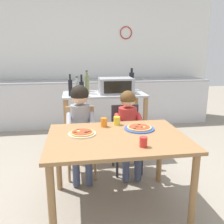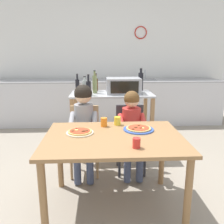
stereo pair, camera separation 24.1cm
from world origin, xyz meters
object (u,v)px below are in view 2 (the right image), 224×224
(dining_chair_right, at_px, (130,133))
(dining_table, at_px, (114,146))
(kitchen_island_cart, at_px, (112,113))
(drinking_cup_red, at_px, (136,143))
(child_in_red_shirt, at_px, (132,124))
(pizza_plate_cream, at_px, (80,132))
(bottle_tall_green_wine, at_px, (96,84))
(bottle_dark_olive_oil, at_px, (95,84))
(toaster_oven, at_px, (123,86))
(child_in_grey_shirt, at_px, (84,119))
(bottle_squat_spirits, at_px, (141,81))
(bottle_slim_sauce, at_px, (89,88))
(bottle_clear_vinegar, at_px, (85,87))
(pizza_plate_blue_rimmed, at_px, (139,129))
(drinking_cup_yellow, at_px, (117,121))
(drinking_cup_orange, at_px, (104,122))
(bottle_brown_beer, at_px, (78,87))
(dining_chair_left, at_px, (85,135))

(dining_chair_right, bearing_deg, dining_table, -108.28)
(kitchen_island_cart, height_order, drinking_cup_red, kitchen_island_cart)
(child_in_red_shirt, bearing_deg, pizza_plate_cream, -136.13)
(bottle_tall_green_wine, bearing_deg, bottle_dark_olive_oil, -93.11)
(toaster_oven, bearing_deg, bottle_dark_olive_oil, 175.40)
(child_in_grey_shirt, xyz_separation_m, pizza_plate_cream, (-0.00, -0.53, 0.03))
(bottle_squat_spirits, bearing_deg, bottle_slim_sauce, -153.09)
(bottle_clear_vinegar, relative_size, pizza_plate_cream, 0.98)
(dining_chair_right, xyz_separation_m, pizza_plate_blue_rimmed, (-0.00, -0.59, 0.25))
(dining_table, distance_m, child_in_grey_shirt, 0.71)
(bottle_dark_olive_oil, bearing_deg, drinking_cup_yellow, -76.36)
(bottle_tall_green_wine, relative_size, drinking_cup_red, 3.22)
(child_in_red_shirt, bearing_deg, pizza_plate_blue_rimmed, -90.00)
(drinking_cup_orange, height_order, drinking_cup_red, drinking_cup_orange)
(bottle_squat_spirits, distance_m, child_in_grey_shirt, 1.29)
(pizza_plate_cream, relative_size, drinking_cup_red, 3.09)
(dining_chair_right, bearing_deg, bottle_tall_green_wine, 117.95)
(bottle_brown_beer, distance_m, child_in_red_shirt, 0.94)
(toaster_oven, bearing_deg, kitchen_island_cart, 176.12)
(bottle_tall_green_wine, xyz_separation_m, pizza_plate_blue_rimmed, (0.43, -1.40, -0.26))
(bottle_brown_beer, xyz_separation_m, dining_chair_left, (0.11, -0.45, -0.52))
(toaster_oven, bearing_deg, drinking_cup_orange, -106.13)
(bottle_slim_sauce, distance_m, child_in_grey_shirt, 0.63)
(bottle_clear_vinegar, bearing_deg, dining_chair_left, -88.24)
(kitchen_island_cart, bearing_deg, child_in_grey_shirt, -116.73)
(toaster_oven, bearing_deg, dining_chair_left, -131.78)
(bottle_clear_vinegar, xyz_separation_m, pizza_plate_cream, (0.02, -1.20, -0.26))
(pizza_plate_cream, bearing_deg, dining_table, -17.32)
(drinking_cup_yellow, height_order, drinking_cup_orange, drinking_cup_orange)
(kitchen_island_cart, relative_size, bottle_slim_sauce, 4.12)
(child_in_grey_shirt, distance_m, drinking_cup_orange, 0.40)
(drinking_cup_yellow, distance_m, drinking_cup_red, 0.63)
(bottle_slim_sauce, height_order, drinking_cup_red, bottle_slim_sauce)
(bottle_squat_spirits, relative_size, bottle_tall_green_wine, 1.26)
(bottle_dark_olive_oil, distance_m, drinking_cup_red, 1.70)
(kitchen_island_cart, bearing_deg, dining_chair_right, -71.04)
(bottle_slim_sauce, bearing_deg, child_in_grey_shirt, -94.13)
(bottle_brown_beer, xyz_separation_m, drinking_cup_yellow, (0.48, -0.85, -0.24))
(child_in_grey_shirt, bearing_deg, dining_chair_left, 90.00)
(kitchen_island_cart, height_order, child_in_red_shirt, child_in_red_shirt)
(kitchen_island_cart, relative_size, child_in_grey_shirt, 1.07)
(bottle_tall_green_wine, height_order, bottle_brown_beer, bottle_brown_beer)
(dining_table, height_order, child_in_grey_shirt, child_in_grey_shirt)
(bottle_dark_olive_oil, xyz_separation_m, child_in_red_shirt, (0.44, -0.73, -0.37))
(drinking_cup_red, bearing_deg, bottle_clear_vinegar, 107.32)
(child_in_grey_shirt, xyz_separation_m, drinking_cup_orange, (0.23, -0.33, 0.06))
(toaster_oven, distance_m, child_in_grey_shirt, 0.92)
(bottle_brown_beer, bearing_deg, pizza_plate_blue_rimmed, -56.93)
(bottle_slim_sauce, height_order, dining_chair_left, bottle_slim_sauce)
(bottle_squat_spirits, bearing_deg, dining_table, -107.64)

